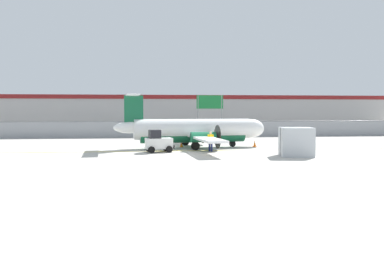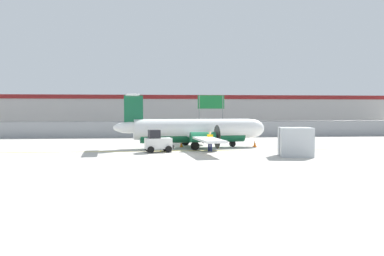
% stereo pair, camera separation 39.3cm
% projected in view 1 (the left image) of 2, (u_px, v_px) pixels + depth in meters
% --- Properties ---
extents(ground_plane, '(140.00, 140.00, 0.01)m').
position_uv_depth(ground_plane, '(200.00, 151.00, 32.49)').
color(ground_plane, '#BCB7AD').
extents(perimeter_fence, '(98.00, 0.10, 2.10)m').
position_uv_depth(perimeter_fence, '(185.00, 129.00, 48.33)').
color(perimeter_fence, gray).
rests_on(perimeter_fence, ground).
extents(parking_lot_strip, '(98.00, 17.00, 0.12)m').
position_uv_depth(parking_lot_strip, '(178.00, 132.00, 59.80)').
color(parking_lot_strip, '#38383A').
rests_on(parking_lot_strip, ground).
extents(background_building, '(91.00, 8.10, 6.50)m').
position_uv_depth(background_building, '(172.00, 111.00, 78.01)').
color(background_building, '#BCB7B2').
rests_on(background_building, ground).
extents(commuter_airplane, '(14.45, 16.08, 4.92)m').
position_uv_depth(commuter_airplane, '(196.00, 131.00, 35.05)').
color(commuter_airplane, white).
rests_on(commuter_airplane, ground).
extents(baggage_tug, '(2.50, 1.76, 1.88)m').
position_uv_depth(baggage_tug, '(158.00, 142.00, 31.35)').
color(baggage_tug, silver).
rests_on(baggage_tug, ground).
extents(ground_crew_worker, '(0.51, 0.47, 1.70)m').
position_uv_depth(ground_crew_worker, '(211.00, 140.00, 31.82)').
color(ground_crew_worker, '#191E4C').
rests_on(ground_crew_worker, ground).
extents(cargo_container, '(2.70, 2.37, 2.20)m').
position_uv_depth(cargo_container, '(296.00, 142.00, 28.59)').
color(cargo_container, '#B7BCC1').
rests_on(cargo_container, ground).
extents(traffic_cone_near_left, '(0.36, 0.36, 0.64)m').
position_uv_depth(traffic_cone_near_left, '(181.00, 144.00, 35.64)').
color(traffic_cone_near_left, orange).
rests_on(traffic_cone_near_left, ground).
extents(traffic_cone_near_right, '(0.36, 0.36, 0.64)m').
position_uv_depth(traffic_cone_near_right, '(147.00, 144.00, 35.28)').
color(traffic_cone_near_right, orange).
rests_on(traffic_cone_near_right, ground).
extents(traffic_cone_far_left, '(0.36, 0.36, 0.64)m').
position_uv_depth(traffic_cone_far_left, '(255.00, 144.00, 35.92)').
color(traffic_cone_far_left, orange).
rests_on(traffic_cone_far_left, ground).
extents(traffic_cone_far_right, '(0.36, 0.36, 0.64)m').
position_uv_depth(traffic_cone_far_right, '(168.00, 146.00, 33.39)').
color(traffic_cone_far_right, orange).
rests_on(traffic_cone_far_right, ground).
extents(parked_car_0, '(4.22, 2.04, 1.58)m').
position_uv_depth(parked_car_0, '(87.00, 127.00, 56.91)').
color(parked_car_0, '#19662D').
rests_on(parked_car_0, parking_lot_strip).
extents(parked_car_1, '(4.39, 2.45, 1.58)m').
position_uv_depth(parked_car_1, '(127.00, 127.00, 57.87)').
color(parked_car_1, navy).
rests_on(parked_car_1, parking_lot_strip).
extents(parked_car_2, '(4.27, 2.14, 1.58)m').
position_uv_depth(parked_car_2, '(167.00, 125.00, 63.45)').
color(parked_car_2, slate).
rests_on(parked_car_2, parking_lot_strip).
extents(parked_car_3, '(4.22, 2.05, 1.58)m').
position_uv_depth(parked_car_3, '(186.00, 125.00, 64.05)').
color(parked_car_3, silver).
rests_on(parked_car_3, parking_lot_strip).
extents(parked_car_4, '(4.24, 2.08, 1.58)m').
position_uv_depth(parked_car_4, '(237.00, 126.00, 60.09)').
color(parked_car_4, silver).
rests_on(parked_car_4, parking_lot_strip).
extents(parked_car_5, '(4.31, 2.24, 1.58)m').
position_uv_depth(parked_car_5, '(265.00, 127.00, 58.95)').
color(parked_car_5, gray).
rests_on(parked_car_5, parking_lot_strip).
extents(highway_sign, '(3.60, 0.14, 5.50)m').
position_uv_depth(highway_sign, '(210.00, 105.00, 50.28)').
color(highway_sign, slate).
rests_on(highway_sign, ground).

